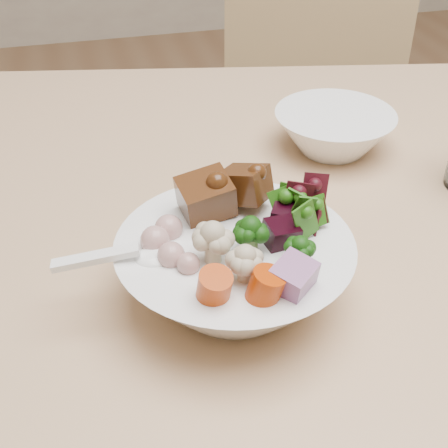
% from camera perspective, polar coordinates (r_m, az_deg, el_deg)
% --- Properties ---
extents(chair_far, '(0.50, 0.50, 0.84)m').
position_cam_1_polar(chair_far, '(1.39, 7.52, 4.40)').
color(chair_far, tan).
rests_on(chair_far, ground).
extents(food_bowl, '(0.21, 0.21, 0.11)m').
position_cam_1_polar(food_bowl, '(0.56, 1.08, -3.75)').
color(food_bowl, white).
rests_on(food_bowl, dining_table).
extents(soup_spoon, '(0.11, 0.04, 0.02)m').
position_cam_1_polar(soup_spoon, '(0.53, -7.63, -3.09)').
color(soup_spoon, white).
rests_on(soup_spoon, food_bowl).
extents(side_bowl, '(0.15, 0.15, 0.05)m').
position_cam_1_polar(side_bowl, '(0.81, 10.00, 8.33)').
color(side_bowl, white).
rests_on(side_bowl, dining_table).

